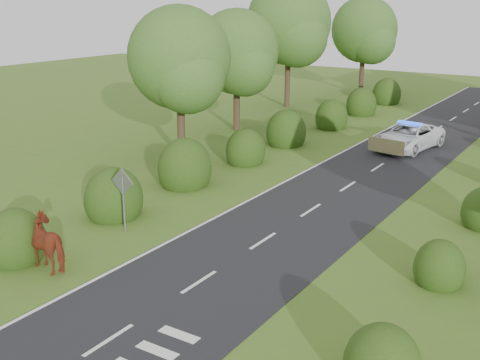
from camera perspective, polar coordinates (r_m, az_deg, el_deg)
The scene contains 11 objects.
ground at distance 19.35m, azimuth -3.91°, elevation -9.67°, with size 120.00×120.00×0.00m, color #4B6524.
road at distance 31.86m, azimuth 12.28°, elevation 0.76°, with size 6.00×70.00×0.02m, color black.
road_markings at distance 30.58m, azimuth 8.10°, elevation 0.33°, with size 4.96×70.00×0.01m.
hedgerow_left at distance 31.63m, azimuth -0.90°, elevation 2.42°, with size 2.75×50.41×3.00m.
tree_left_a at distance 32.83m, azimuth -5.58°, elevation 11.02°, with size 5.74×5.60×8.38m.
tree_left_b at distance 40.22m, azimuth -0.14°, elevation 11.73°, with size 5.74×5.60×8.07m.
tree_left_c at distance 49.45m, azimuth 4.86°, elevation 14.35°, with size 6.97×6.80×10.22m.
tree_left_d at distance 57.60m, azimuth 11.88°, elevation 13.52°, with size 6.15×6.00×8.89m.
road_sign at distance 23.17m, azimuth -11.05°, elevation -0.99°, with size 1.06×0.08×2.53m.
cow at distance 20.97m, azimuth -17.38°, elevation -6.01°, with size 1.13×2.13×1.51m, color maroon.
police_van at distance 37.14m, azimuth 15.70°, elevation 3.97°, with size 3.34×5.77×1.65m.
Camera 1 is at (10.40, -13.85, 8.63)m, focal length 45.00 mm.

